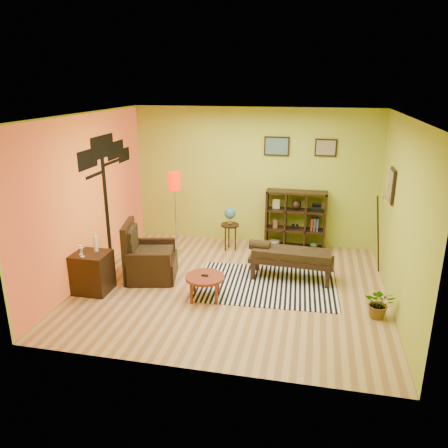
% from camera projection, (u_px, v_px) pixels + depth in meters
% --- Properties ---
extents(ground, '(5.00, 5.00, 0.00)m').
position_uv_depth(ground, '(232.00, 287.00, 7.31)').
color(ground, tan).
rests_on(ground, ground).
extents(room_shell, '(5.04, 4.54, 2.82)m').
position_uv_depth(room_shell, '(228.00, 181.00, 6.77)').
color(room_shell, '#AABE38').
rests_on(room_shell, ground).
extents(zebra_rug, '(2.42, 1.68, 0.01)m').
position_uv_depth(zebra_rug, '(266.00, 285.00, 7.37)').
color(zebra_rug, white).
rests_on(zebra_rug, ground).
extents(coffee_table, '(0.62, 0.62, 0.40)m').
position_uv_depth(coffee_table, '(205.00, 279.00, 6.84)').
color(coffee_table, maroon).
rests_on(coffee_table, ground).
extents(armchair, '(0.99, 0.98, 1.01)m').
position_uv_depth(armchair, '(148.00, 261.00, 7.57)').
color(armchair, black).
rests_on(armchair, ground).
extents(side_cabinet, '(0.56, 0.51, 0.98)m').
position_uv_depth(side_cabinet, '(92.00, 272.00, 7.07)').
color(side_cabinet, black).
rests_on(side_cabinet, ground).
extents(floor_lamp, '(0.25, 0.25, 1.64)m').
position_uv_depth(floor_lamp, '(175.00, 188.00, 8.34)').
color(floor_lamp, silver).
rests_on(floor_lamp, ground).
extents(globe_table, '(0.36, 0.36, 0.89)m').
position_uv_depth(globe_table, '(230.00, 218.00, 8.71)').
color(globe_table, black).
rests_on(globe_table, ground).
extents(cube_shelf, '(1.20, 0.35, 1.20)m').
position_uv_depth(cube_shelf, '(296.00, 220.00, 8.82)').
color(cube_shelf, black).
rests_on(cube_shelf, ground).
extents(bench, '(1.47, 0.59, 0.66)m').
position_uv_depth(bench, '(289.00, 256.00, 7.49)').
color(bench, black).
rests_on(bench, ground).
extents(potted_plant, '(0.49, 0.52, 0.36)m').
position_uv_depth(potted_plant, '(379.00, 306.00, 6.32)').
color(potted_plant, '#26661E').
rests_on(potted_plant, ground).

